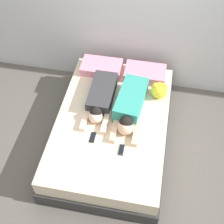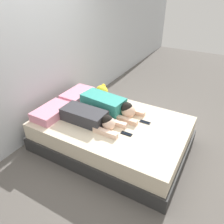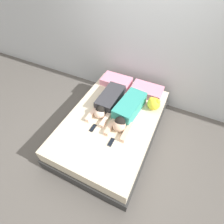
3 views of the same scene
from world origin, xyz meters
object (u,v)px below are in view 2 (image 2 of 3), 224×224
object	(u,v)px
person_left	(90,118)
plush_toy	(102,91)
pillow_head_right	(78,95)
cell_phone_right	(145,122)
pillow_head_left	(52,112)
cell_phone_left	(126,134)
person_right	(109,105)
bed	(112,134)

from	to	relation	value
person_left	plush_toy	world-z (taller)	plush_toy
pillow_head_right	cell_phone_right	bearing A→B (deg)	-95.42
pillow_head_right	plush_toy	size ratio (longest dim) A/B	2.50
pillow_head_left	pillow_head_right	world-z (taller)	same
cell_phone_right	plush_toy	world-z (taller)	plush_toy
pillow_head_right	cell_phone_left	bearing A→B (deg)	-112.95
person_left	cell_phone_right	bearing A→B (deg)	-59.60
pillow_head_left	person_left	bearing A→B (deg)	-79.03
plush_toy	pillow_head_right	bearing A→B (deg)	124.05
pillow_head_left	person_right	size ratio (longest dim) A/B	0.58
pillow_head_left	cell_phone_right	distance (m)	1.40
pillow_head_left	person_left	distance (m)	0.63
cell_phone_right	person_right	bearing A→B (deg)	89.49
person_right	plush_toy	world-z (taller)	person_right
pillow_head_right	plush_toy	distance (m)	0.42
pillow_head_left	person_left	xyz separation A→B (m)	(0.12, -0.62, 0.03)
bed	cell_phone_left	world-z (taller)	cell_phone_left
bed	person_right	distance (m)	0.44
pillow_head_right	cell_phone_right	size ratio (longest dim) A/B	3.69
bed	plush_toy	size ratio (longest dim) A/B	9.45
person_right	plush_toy	size ratio (longest dim) A/B	4.30
person_left	cell_phone_right	distance (m)	0.79
pillow_head_left	cell_phone_left	size ratio (longest dim) A/B	3.69
pillow_head_right	person_right	bearing A→B (deg)	-99.55
bed	person_left	distance (m)	0.45
bed	plush_toy	bearing A→B (deg)	43.24
person_left	cell_phone_right	world-z (taller)	person_left
cell_phone_right	pillow_head_right	bearing A→B (deg)	84.58
cell_phone_right	bed	bearing A→B (deg)	114.26
pillow_head_left	plush_toy	xyz separation A→B (m)	(0.87, -0.34, 0.05)
pillow_head_left	pillow_head_right	bearing A→B (deg)	0.00
cell_phone_right	cell_phone_left	bearing A→B (deg)	163.68
cell_phone_left	person_left	bearing A→B (deg)	91.80
pillow_head_right	cell_phone_left	distance (m)	1.29
person_left	person_right	size ratio (longest dim) A/B	0.95
bed	person_left	size ratio (longest dim) A/B	2.33
bed	person_right	bearing A→B (deg)	38.30
person_left	person_right	bearing A→B (deg)	-11.18
person_left	bed	bearing A→B (deg)	-50.13
pillow_head_right	cell_phone_left	xyz separation A→B (m)	(-0.50, -1.19, -0.06)
bed	cell_phone_left	bearing A→B (deg)	-119.18
person_left	cell_phone_left	size ratio (longest dim) A/B	6.01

